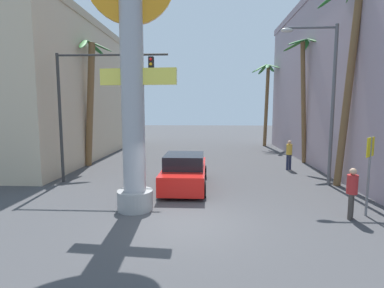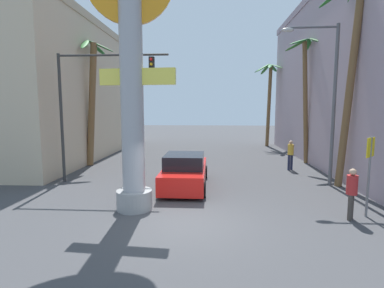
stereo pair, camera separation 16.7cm
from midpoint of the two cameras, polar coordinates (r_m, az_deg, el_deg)
ground_plane at (r=19.40m, az=0.70°, el=-3.90°), size 89.64×89.64×0.00m
building_left at (r=25.33m, az=-23.50°, el=9.03°), size 6.95×19.44×9.64m
building_right at (r=21.92m, az=29.69°, el=11.08°), size 6.56×22.10×11.12m
neon_sign_pole at (r=10.60m, az=-11.65°, el=9.55°), size 3.00×1.26×9.31m
street_lamp at (r=15.16m, az=23.72°, el=9.41°), size 2.56×0.28×7.35m
crossing_sign at (r=11.49m, az=30.33°, el=-3.37°), size 0.47×0.47×2.69m
traffic_light_mast at (r=15.14m, az=-18.87°, el=9.26°), size 5.31×0.32×6.17m
car_lead at (r=13.86m, az=-1.73°, el=-5.27°), size 1.99×4.97×1.56m
palm_tree_mid_right at (r=21.04m, az=20.43°, el=10.88°), size 3.03×3.07×8.06m
palm_tree_mid_left at (r=20.01m, az=-19.21°, el=9.34°), size 3.01×3.11×7.84m
palm_tree_far_right at (r=29.56m, az=13.89°, el=9.67°), size 3.12×3.10×7.79m
palm_tree_near_right at (r=15.42m, az=27.68°, el=13.86°), size 3.11×3.29×9.21m
pedestrian_by_sign at (r=11.07m, az=27.79°, el=-7.67°), size 0.47×0.47×1.69m
pedestrian_mid_right at (r=18.43m, az=17.77°, el=-1.58°), size 0.46×0.46×1.74m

